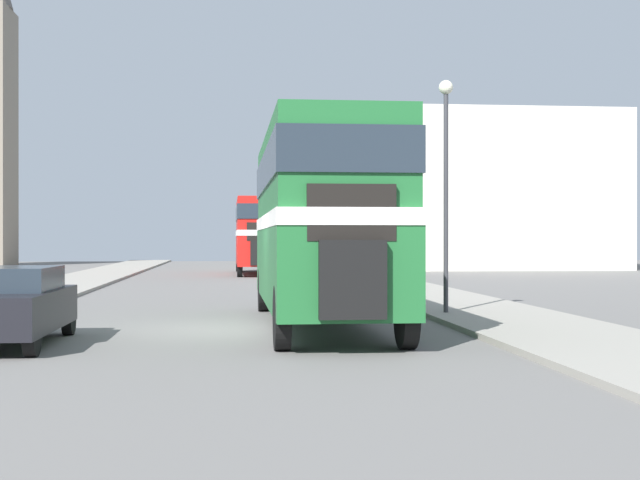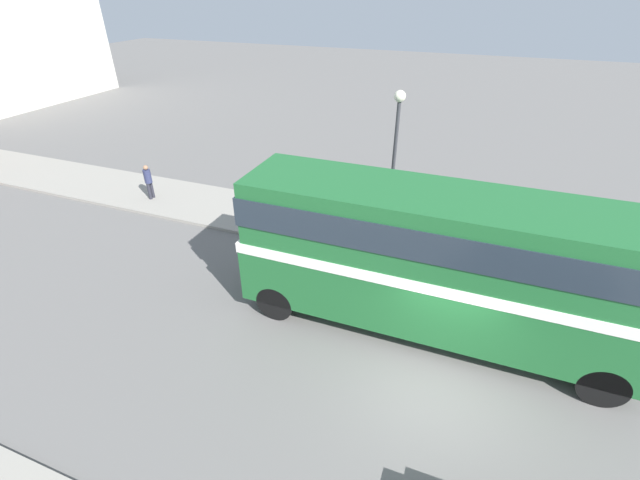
{
  "view_description": "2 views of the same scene",
  "coord_description": "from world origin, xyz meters",
  "px_view_note": "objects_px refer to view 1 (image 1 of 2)",
  "views": [
    {
      "loc": [
        0.13,
        -19.43,
        1.97
      ],
      "look_at": [
        2.17,
        0.63,
        1.95
      ],
      "focal_mm": 50.0,
      "sensor_mm": 36.0,
      "label": 1
    },
    {
      "loc": [
        -7.76,
        0.07,
        8.79
      ],
      "look_at": [
        2.17,
        3.88,
        2.34
      ],
      "focal_mm": 24.0,
      "sensor_mm": 36.0,
      "label": 2
    }
  ],
  "objects_px": {
    "bus_distant": "(258,230)",
    "pedestrian_walking": "(393,264)",
    "car_parked_near": "(11,305)",
    "street_lamp": "(446,160)",
    "double_decker_bus": "(320,212)"
  },
  "relations": [
    {
      "from": "bus_distant",
      "to": "car_parked_near",
      "type": "distance_m",
      "value": 33.66
    },
    {
      "from": "car_parked_near",
      "to": "street_lamp",
      "type": "height_order",
      "value": "street_lamp"
    },
    {
      "from": "bus_distant",
      "to": "pedestrian_walking",
      "type": "xyz_separation_m",
      "value": [
        4.58,
        -16.85,
        -1.47
      ]
    },
    {
      "from": "bus_distant",
      "to": "street_lamp",
      "type": "distance_m",
      "value": 28.42
    },
    {
      "from": "double_decker_bus",
      "to": "pedestrian_walking",
      "type": "height_order",
      "value": "double_decker_bus"
    },
    {
      "from": "pedestrian_walking",
      "to": "street_lamp",
      "type": "distance_m",
      "value": 11.67
    },
    {
      "from": "double_decker_bus",
      "to": "street_lamp",
      "type": "bearing_deg",
      "value": 30.17
    },
    {
      "from": "bus_distant",
      "to": "pedestrian_walking",
      "type": "distance_m",
      "value": 17.52
    },
    {
      "from": "car_parked_near",
      "to": "street_lamp",
      "type": "distance_m",
      "value": 11.19
    },
    {
      "from": "pedestrian_walking",
      "to": "double_decker_bus",
      "type": "bearing_deg",
      "value": -107.32
    },
    {
      "from": "car_parked_near",
      "to": "pedestrian_walking",
      "type": "xyz_separation_m",
      "value": [
        10.21,
        16.29,
        0.28
      ]
    },
    {
      "from": "double_decker_bus",
      "to": "street_lamp",
      "type": "height_order",
      "value": "street_lamp"
    },
    {
      "from": "bus_distant",
      "to": "car_parked_near",
      "type": "relative_size",
      "value": 2.31
    },
    {
      "from": "double_decker_bus",
      "to": "pedestrian_walking",
      "type": "bearing_deg",
      "value": 72.68
    },
    {
      "from": "bus_distant",
      "to": "pedestrian_walking",
      "type": "bearing_deg",
      "value": -74.8
    }
  ]
}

